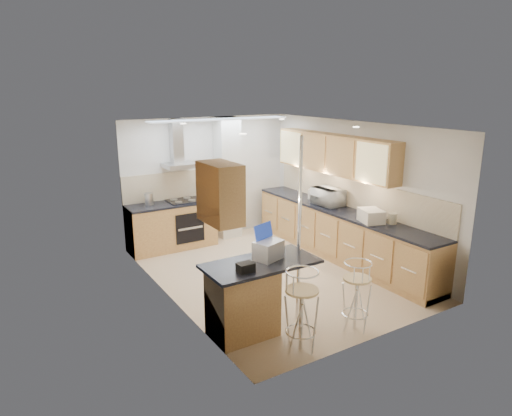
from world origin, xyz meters
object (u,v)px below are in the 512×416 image
microwave (328,197)px  laptop (268,250)px  bar_stool_near (301,310)px  bread_bin (371,216)px  bar_stool_end (356,295)px

microwave → laptop: (-2.50, -1.78, -0.02)m
laptop → bar_stool_near: bearing=-107.2°
bread_bin → bar_stool_end: bearing=-121.8°
bar_stool_end → bread_bin: bread_bin is taller
bar_stool_near → bar_stool_end: 0.90m
bar_stool_near → microwave: bearing=59.1°
bar_stool_end → bread_bin: 1.98m
bar_stool_end → bread_bin: size_ratio=2.30×
bar_stool_near → laptop: bearing=105.9°
microwave → bar_stool_end: (-1.58, -2.46, -0.61)m
bar_stool_end → microwave: bearing=-9.0°
microwave → bar_stool_near: 3.55m
microwave → laptop: microwave is taller
laptop → bar_stool_near: (0.02, -0.70, -0.55)m
bar_stool_near → bread_bin: bearing=42.0°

